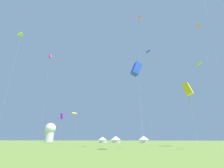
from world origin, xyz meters
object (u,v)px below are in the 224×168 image
object	(u,v)px
kite_purple_box	(63,116)
observatory_dome	(50,131)
kite_magenta_box	(50,57)
kite_lime_delta	(21,36)
festival_tent_left	(102,139)
festival_tent_right	(144,139)
kite_blue_box	(136,69)
kite_orange_parafoil	(199,26)
kite_yellow_parafoil	(75,113)
kite_yellow_box	(188,89)
kite_lime_parafoil	(199,64)
festival_tent_center	(116,139)
kite_pink_delta	(139,19)
kite_blue_parafoil	(148,52)

from	to	relation	value
kite_purple_box	observatory_dome	size ratio (longest dim) A/B	1.07
kite_purple_box	kite_magenta_box	bearing A→B (deg)	-116.05
kite_lime_delta	observatory_dome	distance (m)	66.02
festival_tent_left	observatory_dome	xyz separation A→B (m)	(-35.86, 12.87, 4.56)
kite_lime_delta	festival_tent_right	bearing A→B (deg)	55.10
kite_blue_box	kite_purple_box	bearing A→B (deg)	132.91
kite_orange_parafoil	festival_tent_right	size ratio (longest dim) A/B	6.74
kite_yellow_parafoil	festival_tent_left	distance (m)	25.33
kite_orange_parafoil	kite_blue_box	size ratio (longest dim) A/B	2.14
kite_purple_box	kite_yellow_box	distance (m)	47.93
kite_orange_parafoil	kite_magenta_box	size ratio (longest dim) A/B	0.87
kite_magenta_box	kite_lime_delta	bearing A→B (deg)	-76.49
kite_yellow_parafoil	festival_tent_left	xyz separation A→B (m)	(4.26, 23.42, -8.66)
kite_yellow_box	kite_yellow_parafoil	world-z (taller)	kite_yellow_box
kite_lime_parafoil	kite_blue_box	bearing A→B (deg)	-133.42
kite_yellow_parafoil	kite_magenta_box	world-z (taller)	kite_magenta_box
festival_tent_center	festival_tent_right	xyz separation A→B (m)	(12.69, 0.00, 0.02)
kite_yellow_parafoil	kite_blue_box	world-z (taller)	kite_blue_box
kite_purple_box	kite_magenta_box	xyz separation A→B (m)	(-3.98, -8.15, 23.60)
kite_magenta_box	observatory_dome	distance (m)	49.82
kite_pink_delta	kite_magenta_box	xyz separation A→B (m)	(-36.88, 19.58, 4.63)
kite_orange_parafoil	kite_yellow_parafoil	size ratio (longest dim) A/B	2.88
kite_purple_box	kite_yellow_parafoil	size ratio (longest dim) A/B	1.10
kite_lime_delta	kite_yellow_parafoil	xyz separation A→B (m)	(7.79, 21.08, -18.26)
kite_blue_parafoil	festival_tent_right	xyz separation A→B (m)	(-4.15, 17.62, -33.71)
festival_tent_right	kite_purple_box	bearing A→B (deg)	-153.99
kite_orange_parafoil	festival_tent_left	bearing A→B (deg)	133.71
kite_orange_parafoil	kite_pink_delta	size ratio (longest dim) A/B	1.01
kite_blue_parafoil	kite_yellow_parafoil	distance (m)	37.69
festival_tent_right	kite_magenta_box	bearing A→B (deg)	-146.57
kite_lime_parafoil	kite_blue_box	world-z (taller)	kite_lime_parafoil
kite_lime_parafoil	kite_magenta_box	size ratio (longest dim) A/B	0.62
kite_orange_parafoil	kite_blue_box	distance (m)	26.98
kite_yellow_box	kite_magenta_box	xyz separation A→B (m)	(-47.37, 12.05, 21.01)
kite_yellow_box	kite_lime_delta	distance (m)	45.93
kite_blue_parafoil	festival_tent_left	bearing A→B (deg)	142.72
kite_lime_parafoil	festival_tent_right	distance (m)	41.00
kite_lime_parafoil	kite_pink_delta	bearing A→B (deg)	-144.11
kite_blue_parafoil	festival_tent_left	distance (m)	44.66
kite_pink_delta	observatory_dome	size ratio (longest dim) A/B	2.80
kite_yellow_parafoil	kite_blue_box	xyz separation A→B (m)	(22.96, -26.36, 2.83)
kite_lime_parafoil	kite_lime_delta	world-z (taller)	kite_lime_delta
kite_yellow_parafoil	observatory_dome	distance (m)	48.30
kite_pink_delta	observatory_dome	world-z (taller)	kite_pink_delta
kite_blue_parafoil	kite_magenta_box	size ratio (longest dim) A/B	1.03
kite_purple_box	festival_tent_left	world-z (taller)	kite_purple_box
kite_orange_parafoil	kite_blue_box	world-z (taller)	kite_orange_parafoil
kite_blue_parafoil	festival_tent_center	world-z (taller)	kite_blue_parafoil
festival_tent_right	kite_lime_parafoil	bearing A→B (deg)	-62.80
festival_tent_center	festival_tent_left	bearing A→B (deg)	180.00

